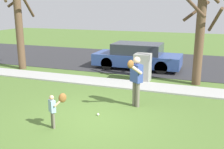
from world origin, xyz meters
The scene contains 10 objects.
ground_plane centered at (0.00, 3.50, 0.00)m, with size 48.00×48.00×0.00m, color #4C6B2D.
sidewalk_strip centered at (0.00, 3.60, 0.03)m, with size 36.00×1.20×0.06m, color #A3A39E.
road_surface centered at (0.00, 8.60, 0.01)m, with size 36.00×6.80×0.02m, color #2D2D30.
person_adult centered at (0.82, 1.35, 1.02)m, with size 0.49×0.84×1.66m.
person_child centered at (-0.78, -0.91, 0.65)m, with size 0.52×0.37×0.98m.
baseball centered at (-0.04, 0.23, 0.04)m, with size 0.07×0.07×0.07m, color white.
utility_cabinet centered at (0.30, 4.47, 0.61)m, with size 0.69×0.66×1.21m, color gray.
street_tree_near centered at (2.58, 4.71, 2.22)m, with size 1.84×1.88×4.13m.
street_tree_far centered at (-6.22, 4.64, 2.60)m, with size 1.84×1.88×4.87m.
parked_wagon_blue centered at (-0.51, 6.71, 0.66)m, with size 4.50×1.80×1.33m.
Camera 1 is at (2.90, -6.68, 3.22)m, focal length 42.71 mm.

